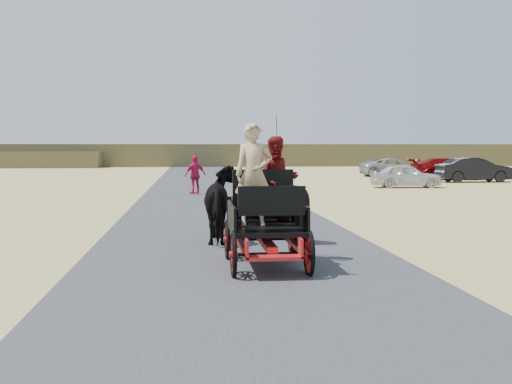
{
  "coord_description": "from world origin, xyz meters",
  "views": [
    {
      "loc": [
        -0.95,
        -8.73,
        2.1
      ],
      "look_at": [
        0.36,
        3.95,
        1.2
      ],
      "focal_mm": 45.0,
      "sensor_mm": 36.0,
      "label": 1
    }
  ],
  "objects": [
    {
      "name": "car_d",
      "position": [
        13.4,
        35.53,
        0.65
      ],
      "size": [
        4.68,
        2.21,
        1.29
      ],
      "primitive_type": "imported",
      "rotation": [
        0.0,
        0.0,
        1.56
      ],
      "color": "#B2B2B7",
      "rests_on": "ground"
    },
    {
      "name": "driver_man",
      "position": [
        0.16,
        2.4,
        1.62
      ],
      "size": [
        0.66,
        0.43,
        1.8
      ],
      "primitive_type": "imported",
      "color": "tan",
      "rests_on": "carriage"
    },
    {
      "name": "car_a",
      "position": [
        10.17,
        23.38,
        0.61
      ],
      "size": [
        3.73,
        1.83,
        1.23
      ],
      "primitive_type": "imported",
      "rotation": [
        0.0,
        0.0,
        1.46
      ],
      "color": "silver",
      "rests_on": "ground"
    },
    {
      "name": "car_b",
      "position": [
        15.97,
        27.98,
        0.73
      ],
      "size": [
        4.47,
        1.61,
        1.47
      ],
      "primitive_type": "imported",
      "rotation": [
        0.0,
        0.0,
        1.58
      ],
      "color": "black",
      "rests_on": "ground"
    },
    {
      "name": "horse_right",
      "position": [
        0.91,
        5.35,
        0.85
      ],
      "size": [
        1.37,
        1.54,
        1.7
      ],
      "primitive_type": "imported",
      "rotation": [
        0.0,
        0.0,
        3.14
      ],
      "color": "black",
      "rests_on": "ground"
    },
    {
      "name": "road",
      "position": [
        0.0,
        0.0,
        0.01
      ],
      "size": [
        6.0,
        140.0,
        0.01
      ],
      "primitive_type": "cube",
      "color": "#38383A",
      "rests_on": "ground"
    },
    {
      "name": "car_c",
      "position": [
        15.52,
        31.0,
        0.69
      ],
      "size": [
        4.83,
        2.06,
        1.39
      ],
      "primitive_type": "imported",
      "rotation": [
        0.0,
        0.0,
        1.55
      ],
      "color": "maroon",
      "rests_on": "ground"
    },
    {
      "name": "ground",
      "position": [
        0.0,
        0.0,
        0.0
      ],
      "size": [
        140.0,
        140.0,
        0.0
      ],
      "primitive_type": "plane",
      "color": "tan"
    },
    {
      "name": "ridge_far",
      "position": [
        0.0,
        62.0,
        1.2
      ],
      "size": [
        140.0,
        6.0,
        2.4
      ],
      "primitive_type": "cube",
      "color": "brown",
      "rests_on": "ground"
    },
    {
      "name": "pedestrian",
      "position": [
        -0.72,
        19.77,
        0.86
      ],
      "size": [
        1.08,
        0.87,
        1.73
      ],
      "primitive_type": "imported",
      "rotation": [
        0.0,
        0.0,
        3.67
      ],
      "color": "#B61442",
      "rests_on": "ground"
    },
    {
      "name": "horse_left",
      "position": [
        -0.19,
        5.35,
        0.85
      ],
      "size": [
        0.91,
        2.01,
        1.7
      ],
      "primitive_type": "imported",
      "rotation": [
        0.0,
        0.0,
        3.14
      ],
      "color": "black",
      "rests_on": "ground"
    },
    {
      "name": "carriage",
      "position": [
        0.36,
        2.35,
        0.36
      ],
      "size": [
        1.3,
        2.4,
        0.72
      ],
      "primitive_type": null,
      "color": "black",
      "rests_on": "ground"
    },
    {
      "name": "passenger_woman",
      "position": [
        0.66,
        2.95,
        1.51
      ],
      "size": [
        0.77,
        0.6,
        1.58
      ],
      "primitive_type": "imported",
      "color": "#660C0F",
      "rests_on": "carriage"
    }
  ]
}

